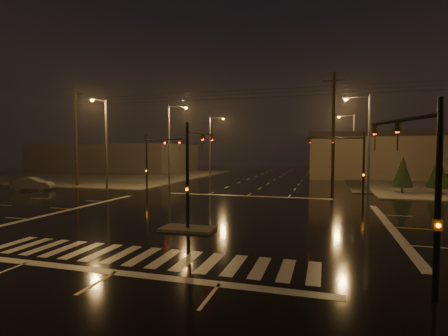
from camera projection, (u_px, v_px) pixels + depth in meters
The scene contains 21 objects.
ground at pixel (211, 217), 23.30m from camera, with size 140.00×140.00×0.00m, color black.
sidewalk_nw at pixel (102, 175), 60.47m from camera, with size 36.00×36.00×0.12m, color #403D39.
median_island at pixel (188, 229), 19.47m from camera, with size 3.00×1.60×0.15m, color #403D39.
crosswalk at pixel (143, 256), 14.68m from camera, with size 15.00×2.60×0.01m, color beige.
stop_bar_near at pixel (115, 272), 12.76m from camera, with size 16.00×0.50×0.01m, color beige.
stop_bar_far at pixel (247, 196), 33.85m from camera, with size 16.00×0.50×0.01m, color beige.
commercial_block at pixel (116, 158), 73.23m from camera, with size 30.00×18.00×5.60m, color #443F3B.
signal_mast_median at pixel (194, 162), 20.17m from camera, with size 0.25×4.59×6.00m.
signal_mast_ne at pixel (352, 158), 30.15m from camera, with size 4.84×1.86×6.00m.
signal_mast_nw at pixel (154, 157), 35.49m from camera, with size 4.84×1.86×6.00m.
signal_mast_se at pixel (421, 175), 10.90m from camera, with size 1.55×3.87×6.00m.
streetlight_1 at pixel (171, 139), 43.39m from camera, with size 2.77×0.32×10.00m.
streetlight_2 at pixel (212, 142), 58.73m from camera, with size 2.77×0.32×10.00m.
streetlight_3 at pixel (366, 137), 35.20m from camera, with size 2.77×0.32×10.00m.
streetlight_4 at pixel (352, 141), 54.36m from camera, with size 2.77×0.32×10.00m.
streetlight_5 at pixel (104, 138), 38.21m from camera, with size 0.32×2.77×10.00m.
utility_pole_0 at pixel (76, 136), 42.58m from camera, with size 2.20×0.32×12.00m.
utility_pole_1 at pixel (333, 133), 34.16m from camera, with size 2.20×0.32×12.00m.
conifer_0 at pixel (403, 172), 35.60m from camera, with size 2.01×2.01×3.84m.
conifer_1 at pixel (438, 171), 34.73m from camera, with size 2.12×2.12×4.01m.
car_crossing at pixel (33, 184), 38.67m from camera, with size 1.53×4.39×1.45m, color #53565A.
Camera 1 is at (7.36, -21.92, 4.49)m, focal length 28.00 mm.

